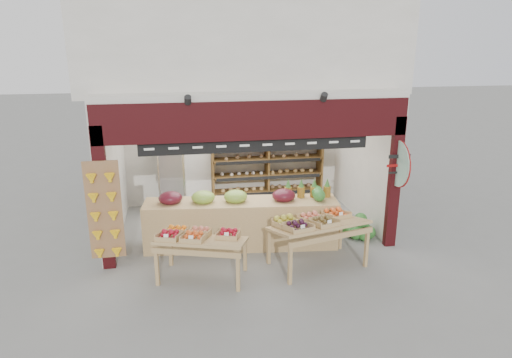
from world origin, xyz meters
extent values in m
plane|color=slate|center=(0.00, 0.00, 0.00)|extent=(60.00, 60.00, 0.00)
cube|color=silver|center=(0.00, 2.29, 1.50)|extent=(5.76, 0.18, 3.00)
cube|color=silver|center=(-2.79, 0.60, 1.50)|extent=(0.18, 3.38, 3.00)
cube|color=silver|center=(2.79, 0.60, 1.50)|extent=(0.18, 3.38, 3.00)
cube|color=silver|center=(0.00, 0.60, 3.06)|extent=(5.76, 3.38, 0.12)
cube|color=silver|center=(0.00, 1.70, 4.20)|extent=(6.36, 4.60, 2.40)
cube|color=black|center=(0.00, -1.05, 2.65)|extent=(5.70, 0.14, 0.70)
cube|color=black|center=(-2.75, -1.05, 1.32)|extent=(0.22, 0.14, 2.65)
cube|color=black|center=(2.75, -1.05, 1.32)|extent=(0.22, 0.14, 2.65)
cube|color=black|center=(0.00, -1.02, 2.20)|extent=(4.20, 0.05, 0.26)
cylinder|color=white|center=(0.10, -0.95, 2.45)|extent=(0.34, 0.05, 0.34)
cube|color=#8E6040|center=(-2.73, -1.14, 1.15)|extent=(0.60, 0.04, 1.80)
cylinder|color=#A6D1B8|center=(2.75, -1.14, 1.75)|extent=(0.04, 0.90, 0.90)
cylinder|color=maroon|center=(2.75, -1.16, 1.75)|extent=(0.01, 0.92, 0.92)
cube|color=brown|center=(-0.58, 1.97, 0.74)|extent=(0.05, 0.46, 1.48)
cube|color=brown|center=(0.81, 1.97, 0.74)|extent=(0.05, 0.46, 1.48)
cube|color=brown|center=(2.21, 1.97, 0.74)|extent=(0.05, 0.46, 1.48)
cube|color=brown|center=(0.81, 1.97, 0.32)|extent=(2.78, 0.46, 0.04)
cube|color=brown|center=(0.81, 1.97, 0.74)|extent=(2.78, 0.46, 0.04)
cube|color=brown|center=(0.81, 1.97, 1.16)|extent=(2.78, 0.46, 0.04)
cube|color=brown|center=(0.81, 1.97, 1.48)|extent=(2.78, 0.46, 0.04)
cone|color=olive|center=(-0.30, 1.97, 1.62)|extent=(0.32, 0.32, 0.28)
cone|color=olive|center=(0.15, 1.97, 1.62)|extent=(0.32, 0.32, 0.28)
cone|color=olive|center=(0.59, 1.97, 1.62)|extent=(0.32, 0.32, 0.28)
cone|color=olive|center=(1.04, 1.97, 1.62)|extent=(0.32, 0.32, 0.28)
cone|color=olive|center=(1.48, 1.97, 1.62)|extent=(0.32, 0.32, 0.28)
cone|color=olive|center=(1.93, 1.97, 1.62)|extent=(0.32, 0.32, 0.28)
cube|color=silver|center=(-1.59, 1.88, 0.82)|extent=(0.65, 0.65, 1.64)
cube|color=silver|center=(-1.65, 0.41, 0.20)|extent=(0.50, 0.41, 0.39)
cube|color=silver|center=(-1.60, 0.41, 0.55)|extent=(0.45, 0.38, 0.33)
cube|color=#144D25|center=(-1.12, 0.24, 0.16)|extent=(0.47, 0.38, 0.33)
cube|color=silver|center=(-1.07, 0.63, 0.15)|extent=(0.43, 0.35, 0.30)
cube|color=tan|center=(-0.22, -0.55, 0.48)|extent=(3.89, 1.14, 0.96)
ellipsoid|color=#59141E|center=(-1.60, -0.40, 1.06)|extent=(0.47, 0.43, 0.26)
ellipsoid|color=#8CB23F|center=(-0.96, -0.47, 1.06)|extent=(0.47, 0.43, 0.26)
ellipsoid|color=#8CB23F|center=(-0.33, -0.54, 1.06)|extent=(0.47, 0.43, 0.26)
ellipsoid|color=#59141E|center=(0.62, -0.64, 1.06)|extent=(0.47, 0.43, 0.26)
cylinder|color=olive|center=(0.75, -0.49, 1.07)|extent=(0.15, 0.15, 0.22)
cylinder|color=olive|center=(1.01, -0.52, 1.07)|extent=(0.15, 0.15, 0.22)
cylinder|color=olive|center=(1.28, -0.55, 1.07)|extent=(0.15, 0.15, 0.22)
cylinder|color=olive|center=(1.54, -0.57, 1.07)|extent=(0.15, 0.15, 0.22)
cube|color=tan|center=(-1.08, -1.73, 0.71)|extent=(1.70, 1.27, 0.23)
cube|color=tan|center=(-1.86, -1.87, 0.30)|extent=(0.08, 0.08, 0.61)
cube|color=tan|center=(-0.53, -2.30, 0.30)|extent=(0.08, 0.08, 0.61)
cube|color=tan|center=(-1.63, -1.17, 0.30)|extent=(0.08, 0.08, 0.61)
cube|color=tan|center=(-0.31, -1.60, 0.30)|extent=(0.08, 0.08, 0.61)
cube|color=tan|center=(1.03, -1.63, 0.80)|extent=(1.88, 1.33, 0.25)
cube|color=tan|center=(0.37, -2.23, 0.35)|extent=(0.07, 0.07, 0.70)
cube|color=tan|center=(1.90, -1.85, 0.35)|extent=(0.07, 0.07, 0.70)
cube|color=tan|center=(0.16, -1.42, 0.35)|extent=(0.07, 0.07, 0.70)
cube|color=tan|center=(1.70, -1.03, 0.35)|extent=(0.07, 0.07, 0.70)
sphere|color=#21531B|center=(2.19, -0.67, 0.14)|extent=(0.28, 0.28, 0.28)
sphere|color=#21531B|center=(2.48, -0.67, 0.14)|extent=(0.28, 0.28, 0.28)
sphere|color=#21531B|center=(2.19, -0.38, 0.14)|extent=(0.28, 0.28, 0.28)
sphere|color=#21531B|center=(2.48, -0.38, 0.14)|extent=(0.28, 0.28, 0.28)
sphere|color=#21531B|center=(2.34, -0.53, 0.39)|extent=(0.28, 0.28, 0.28)
sphere|color=#21531B|center=(2.34, -0.77, 0.14)|extent=(0.28, 0.28, 0.28)
sphere|color=#21531B|center=(2.09, -0.53, 0.14)|extent=(0.28, 0.28, 0.28)
camera|label=1|loc=(-1.42, -8.99, 4.00)|focal=32.00mm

